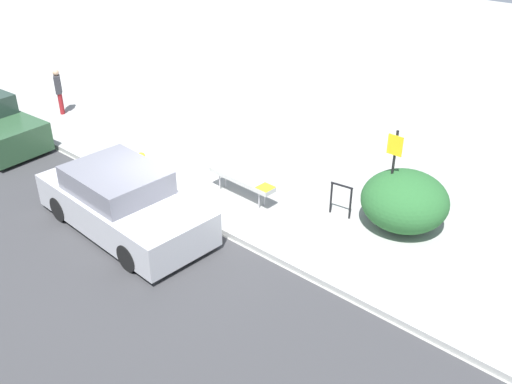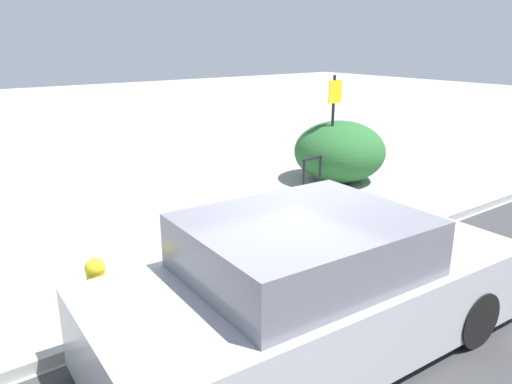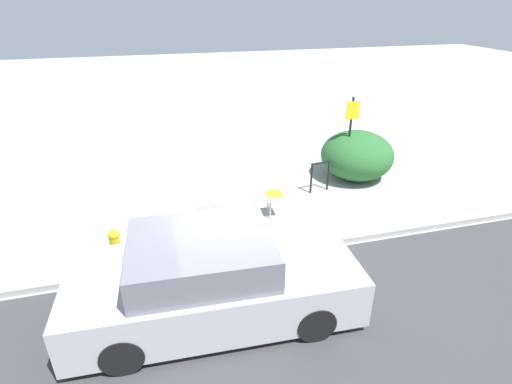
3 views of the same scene
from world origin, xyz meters
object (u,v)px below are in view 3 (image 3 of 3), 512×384
bench (240,200)px  bike_rack (320,174)px  fire_hydrant (116,246)px  sign_post (350,132)px  parked_car_near (212,280)px

bench → bike_rack: 2.49m
bike_rack → fire_hydrant: (-4.94, -1.92, -0.09)m
sign_post → fire_hydrant: 6.45m
sign_post → fire_hydrant: sign_post is taller
bike_rack → fire_hydrant: bike_rack is taller
sign_post → fire_hydrant: size_ratio=3.01×
bike_rack → fire_hydrant: 5.30m
sign_post → fire_hydrant: (-5.92, -2.38, -0.98)m
bench → fire_hydrant: (-2.63, -1.01, -0.10)m
bench → sign_post: size_ratio=0.85×
bike_rack → parked_car_near: 5.01m
fire_hydrant → sign_post: bearing=21.9°
bike_rack → sign_post: (0.98, 0.46, 0.88)m
bench → bike_rack: (2.31, 0.91, -0.01)m
fire_hydrant → parked_car_near: 2.35m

